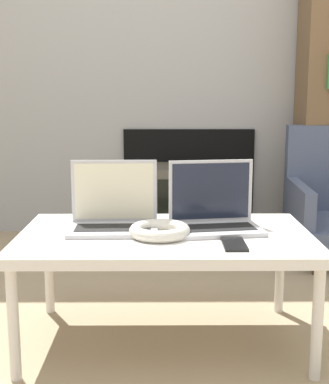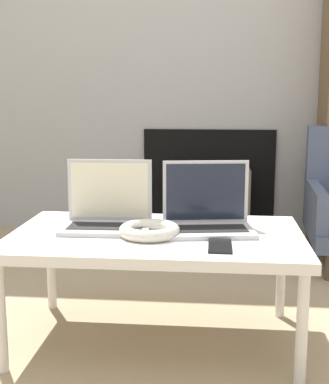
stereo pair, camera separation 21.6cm
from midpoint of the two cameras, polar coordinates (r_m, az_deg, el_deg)
The scene contains 7 objects.
wall_back at distance 3.46m, azimuth 4.08°, elevation 16.98°, with size 7.00×0.08×2.60m.
table at distance 1.90m, azimuth 2.41°, elevation -5.42°, with size 1.03×0.61×0.41m.
laptop_left at distance 1.94m, azimuth -2.95°, elevation -2.18°, with size 0.32×0.21×0.25m.
laptop_right at distance 1.92m, azimuth 7.82°, elevation -2.40°, with size 0.34×0.25×0.25m.
headphones at distance 1.84m, azimuth 1.75°, elevation -4.14°, with size 0.21×0.21×0.04m.
phone at distance 1.73m, azimuth 9.52°, elevation -5.76°, with size 0.07×0.15×0.01m.
tv at distance 3.25m, azimuth 6.57°, elevation -1.32°, with size 0.48×0.40×0.46m.
Camera 2 is at (0.20, -1.49, 0.89)m, focal length 50.00 mm.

